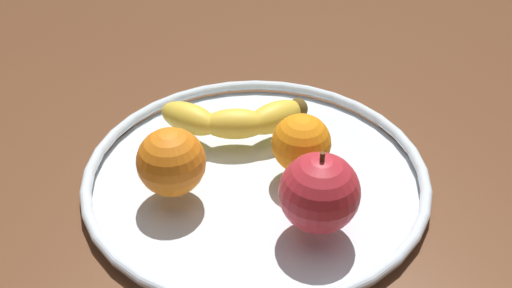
% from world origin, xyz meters
% --- Properties ---
extents(ground_plane, '(1.51, 1.51, 0.04)m').
position_xyz_m(ground_plane, '(0.00, 0.00, -0.02)').
color(ground_plane, brown).
extents(fruit_bowl, '(0.36, 0.36, 0.02)m').
position_xyz_m(fruit_bowl, '(0.00, 0.00, 0.01)').
color(fruit_bowl, silver).
rests_on(fruit_bowl, ground_plane).
extents(banana, '(0.17, 0.10, 0.03)m').
position_xyz_m(banana, '(0.00, 0.07, 0.04)').
color(banana, yellow).
rests_on(banana, fruit_bowl).
extents(apple, '(0.07, 0.07, 0.08)m').
position_xyz_m(apple, '(0.02, -0.10, 0.06)').
color(apple, red).
rests_on(apple, fruit_bowl).
extents(orange_front_right, '(0.06, 0.06, 0.06)m').
position_xyz_m(orange_front_right, '(0.04, -0.02, 0.05)').
color(orange_front_right, orange).
rests_on(orange_front_right, fruit_bowl).
extents(orange_front_left, '(0.07, 0.07, 0.07)m').
position_xyz_m(orange_front_left, '(-0.09, -0.00, 0.05)').
color(orange_front_left, orange).
rests_on(orange_front_left, fruit_bowl).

